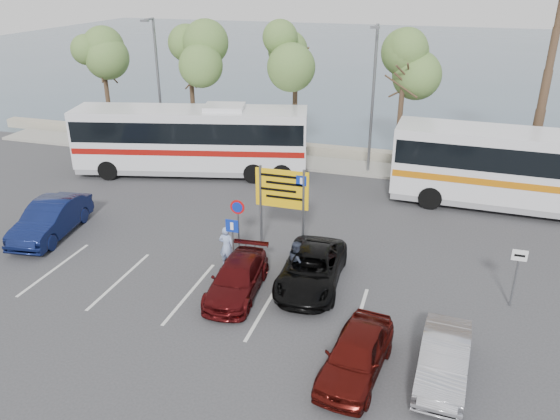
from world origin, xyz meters
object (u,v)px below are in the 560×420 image
(car_blue, at_px, (51,219))
(car_maroon, at_px, (237,279))
(pedestrian_near, at_px, (227,247))
(coach_bus_left, at_px, (192,142))
(suv_black, at_px, (311,269))
(car_silver_b, at_px, (444,359))
(direction_sign, at_px, (282,195))
(car_red, at_px, (356,354))
(pedestrian_far, at_px, (297,261))
(coach_bus_right, at_px, (536,174))
(street_lamp_right, at_px, (373,93))
(street_lamp_left, at_px, (158,80))

(car_blue, bearing_deg, car_maroon, -20.04)
(car_maroon, height_order, pedestrian_near, pedestrian_near)
(coach_bus_left, bearing_deg, suv_black, -45.88)
(coach_bus_left, height_order, pedestrian_near, coach_bus_left)
(car_blue, bearing_deg, car_silver_b, -23.01)
(pedestrian_near, bearing_deg, car_silver_b, 155.91)
(direction_sign, xyz_separation_m, car_red, (4.25, -6.70, -1.77))
(car_red, bearing_deg, car_maroon, 154.98)
(car_blue, distance_m, pedestrian_far, 11.25)
(direction_sign, bearing_deg, suv_black, -51.73)
(coach_bus_right, bearing_deg, coach_bus_left, 180.00)
(street_lamp_right, relative_size, pedestrian_near, 4.67)
(pedestrian_near, xyz_separation_m, pedestrian_far, (2.87, -0.19, -0.06))
(car_blue, distance_m, car_red, 15.10)
(coach_bus_right, bearing_deg, car_silver_b, -105.07)
(direction_sign, relative_size, coach_bus_right, 0.27)
(car_maroon, bearing_deg, coach_bus_left, 117.81)
(street_lamp_right, relative_size, car_silver_b, 2.13)
(street_lamp_right, relative_size, coach_bus_right, 0.61)
(street_lamp_left, distance_m, coach_bus_left, 5.38)
(suv_black, xyz_separation_m, pedestrian_near, (-3.48, 0.33, 0.21))
(coach_bus_right, relative_size, car_maroon, 3.26)
(direction_sign, bearing_deg, car_red, -57.62)
(direction_sign, height_order, car_red, direction_sign)
(coach_bus_right, distance_m, car_red, 15.29)
(direction_sign, height_order, coach_bus_left, coach_bus_left)
(street_lamp_left, height_order, coach_bus_right, street_lamp_left)
(coach_bus_right, bearing_deg, suv_black, -131.12)
(direction_sign, relative_size, pedestrian_far, 2.25)
(direction_sign, bearing_deg, car_silver_b, -42.72)
(pedestrian_far, bearing_deg, pedestrian_near, 66.77)
(street_lamp_right, xyz_separation_m, coach_bus_right, (8.27, -3.02, -2.70))
(street_lamp_left, xyz_separation_m, car_blue, (1.00, -12.02, -3.83))
(street_lamp_right, xyz_separation_m, coach_bus_left, (-9.50, -3.02, -2.75))
(street_lamp_left, bearing_deg, car_silver_b, -43.00)
(car_blue, relative_size, pedestrian_near, 2.73)
(coach_bus_right, height_order, suv_black, coach_bus_right)
(car_maroon, bearing_deg, car_blue, 163.56)
(pedestrian_far, bearing_deg, coach_bus_right, -63.06)
(street_lamp_left, xyz_separation_m, car_red, (15.25, -17.02, -3.94))
(street_lamp_right, height_order, car_silver_b, street_lamp_right)
(car_blue, distance_m, car_maroon, 9.66)
(coach_bus_left, distance_m, pedestrian_near, 11.05)
(street_lamp_right, bearing_deg, car_blue, -134.95)
(car_maroon, xyz_separation_m, car_red, (4.80, -3.00, 0.07))
(street_lamp_right, distance_m, pedestrian_near, 13.39)
(car_red, bearing_deg, suv_black, 125.82)
(pedestrian_near, height_order, pedestrian_far, pedestrian_near)
(suv_black, distance_m, car_silver_b, 6.12)
(suv_black, height_order, pedestrian_near, pedestrian_near)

